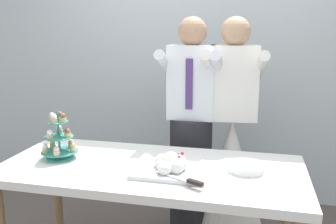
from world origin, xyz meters
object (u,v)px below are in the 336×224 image
object	(u,v)px
person_groom	(191,140)
person_bride	(231,162)
dessert_table	(151,178)
main_cake_tray	(171,166)
cupcake_stand	(59,140)
plate_stack	(246,167)

from	to	relation	value
person_groom	person_bride	xyz separation A→B (m)	(0.30, 0.03, -0.16)
dessert_table	person_bride	xyz separation A→B (m)	(0.43, 0.69, -0.12)
main_cake_tray	person_groom	size ratio (longest dim) A/B	0.25
cupcake_stand	main_cake_tray	distance (m)	0.75
cupcake_stand	main_cake_tray	world-z (taller)	cupcake_stand
cupcake_stand	main_cake_tray	size ratio (longest dim) A/B	0.72
dessert_table	person_groom	distance (m)	0.68
dessert_table	cupcake_stand	bearing A→B (deg)	179.72
cupcake_stand	person_groom	world-z (taller)	person_groom
dessert_table	main_cake_tray	xyz separation A→B (m)	(0.15, -0.08, 0.11)
dessert_table	main_cake_tray	distance (m)	0.20
main_cake_tray	plate_stack	world-z (taller)	main_cake_tray
person_groom	person_bride	distance (m)	0.35
cupcake_stand	person_bride	size ratio (longest dim) A/B	0.18
dessert_table	main_cake_tray	world-z (taller)	main_cake_tray
person_groom	person_bride	size ratio (longest dim) A/B	1.00
plate_stack	person_bride	size ratio (longest dim) A/B	0.13
cupcake_stand	person_bride	distance (m)	1.28
plate_stack	person_groom	bearing A→B (deg)	124.61
dessert_table	person_groom	size ratio (longest dim) A/B	1.08
plate_stack	person_groom	xyz separation A→B (m)	(-0.43, 0.62, -0.05)
main_cake_tray	person_bride	xyz separation A→B (m)	(0.29, 0.78, -0.23)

